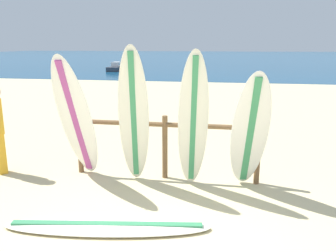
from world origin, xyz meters
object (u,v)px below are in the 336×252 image
Objects in this scene: surfboard_lying_on_sand at (107,226)px; small_boat_offshore at (117,67)px; surfboard_leaning_center_left at (193,122)px; surfboard_leaning_left at (134,117)px; surfboard_leaning_center at (250,132)px; surfboard_leaning_far_left at (76,119)px; surfboard_rack at (165,138)px.

small_boat_offshore is (-8.03, 24.80, 0.22)m from surfboard_lying_on_sand.
surfboard_leaning_left is at bearing 179.40° from surfboard_leaning_center_left.
surfboard_leaning_left reaches higher than surfboard_leaning_center_left.
surfboard_leaning_far_left is at bearing -178.90° from surfboard_leaning_center.
surfboard_rack is at bearing 165.80° from surfboard_leaning_center.
surfboard_leaning_far_left is at bearing 179.40° from surfboard_leaning_left.
surfboard_leaning_left reaches higher than small_boat_offshore.
surfboard_rack is 24.50m from small_boat_offshore.
surfboard_lying_on_sand is 26.07m from small_boat_offshore.
surfboard_leaning_far_left reaches higher than surfboard_rack.
surfboard_leaning_center_left reaches higher than surfboard_lying_on_sand.
surfboard_leaning_center is (1.78, 0.06, -0.17)m from surfboard_leaning_left.
surfboard_rack is 1.40× the size of surfboard_leaning_left.
small_boat_offshore is (-7.05, 23.40, -0.81)m from surfboard_leaning_far_left.
surfboard_leaning_center is at bearing 4.88° from surfboard_leaning_center_left.
surfboard_lying_on_sand is 0.83× the size of small_boat_offshore.
surfboard_leaning_center is at bearing 2.03° from surfboard_leaning_left.
surfboard_rack is 1.44× the size of surfboard_leaning_center_left.
surfboard_rack is 0.99× the size of small_boat_offshore.
surfboard_rack is 0.77m from surfboard_leaning_center_left.
surfboard_leaning_center reaches higher than small_boat_offshore.
surfboard_leaning_left reaches higher than surfboard_lying_on_sand.
surfboard_leaning_left is at bearing -71.09° from small_boat_offshore.
surfboard_leaning_center is (0.85, 0.07, -0.14)m from surfboard_leaning_center_left.
surfboard_lying_on_sand is at bearing -55.06° from surfboard_leaning_far_left.
surfboard_rack reaches higher than surfboard_lying_on_sand.
small_boat_offshore is at bearing 106.77° from surfboard_leaning_far_left.
surfboard_leaning_far_left is at bearing 179.40° from surfboard_leaning_center_left.
surfboard_lying_on_sand is at bearing -123.50° from surfboard_leaning_center_left.
small_boat_offshore is at bearing 110.14° from surfboard_rack.
surfboard_lying_on_sand is (-0.92, -1.39, -1.06)m from surfboard_leaning_center_left.
surfboard_leaning_far_left is 1.90m from surfboard_leaning_center_left.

